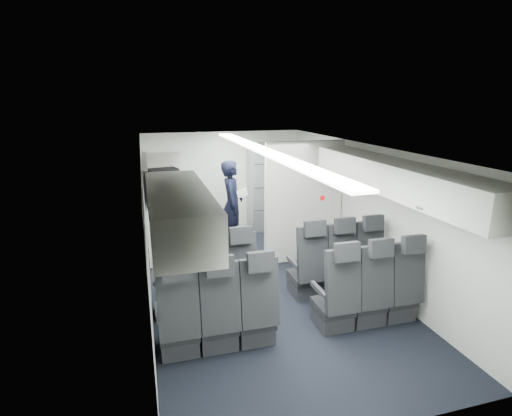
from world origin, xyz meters
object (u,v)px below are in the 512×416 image
seat_row_mid (297,306)px  carry_on_bag (163,177)px  boarding_door (149,209)px  galley_unit (269,187)px  seat_row_front (274,275)px  flight_attendant (232,205)px

seat_row_mid → carry_on_bag: carry_on_bag is taller
seat_row_mid → boarding_door: bearing=118.8°
carry_on_bag → galley_unit: bearing=33.1°
seat_row_front → seat_row_mid: (0.00, -0.90, 0.00)m
seat_row_mid → flight_attendant: 3.25m
boarding_door → flight_attendant: boarding_door is taller
seat_row_mid → galley_unit: size_ratio=1.75×
galley_unit → flight_attendant: size_ratio=1.11×
galley_unit → boarding_door: galley_unit is taller
seat_row_front → carry_on_bag: size_ratio=8.75×
seat_row_front → galley_unit: (0.95, 3.25, 0.55)m
seat_row_front → seat_row_mid: size_ratio=1.00×
seat_row_front → seat_row_mid: bearing=-90.0°
seat_row_mid → boarding_door: size_ratio=1.79×
boarding_door → flight_attendant: 1.57m
seat_row_mid → flight_attendant: (-0.09, 3.22, 0.45)m
seat_row_mid → boarding_door: 3.45m
galley_unit → carry_on_bag: carry_on_bag is taller
carry_on_bag → flight_attendant: bearing=37.0°
seat_row_front → galley_unit: 3.43m
galley_unit → boarding_door: (-2.59, -1.17, 0.00)m
seat_row_mid → carry_on_bag: 2.49m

